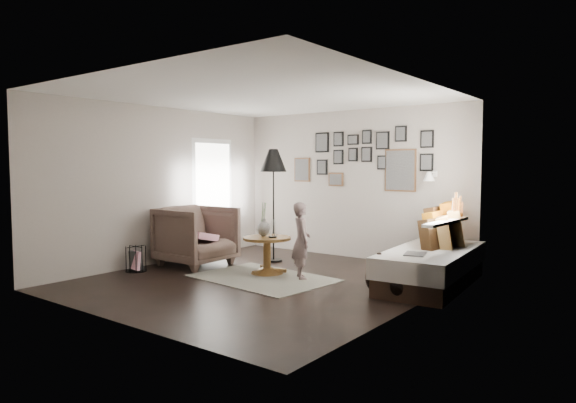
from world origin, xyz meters
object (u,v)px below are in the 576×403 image
Objects in this scene: armchair at (197,236)px; daybed at (435,259)px; demijohn_large at (379,278)px; demijohn_small at (400,285)px; pedestal_table at (267,257)px; magazine_basket at (136,259)px; vase at (264,226)px; child at (301,241)px; floor_lamp at (273,165)px.

daybed is at bearing -74.46° from armchair.
demijohn_small is (0.35, -0.12, -0.02)m from demijohn_large.
daybed is at bearing 89.15° from demijohn_small.
pedestal_table is 1.36× the size of demijohn_large.
daybed reaches higher than magazine_basket.
vase is at bearing 177.76° from demijohn_large.
demijohn_small is at bearing 12.60° from magazine_basket.
armchair is 3.26m from demijohn_large.
demijohn_small is at bearing -145.76° from child.
floor_lamp is 2.69m from magazine_basket.
magazine_basket is (-1.17, -1.93, -1.45)m from floor_lamp.
floor_lamp is at bearing 123.50° from pedestal_table.
magazine_basket is (-4.00, -1.94, -0.16)m from daybed.
pedestal_table is at bearing 175.48° from demijohn_small.
magazine_basket is at bearing -159.22° from daybed.
magazine_basket is (-0.39, -0.90, -0.30)m from armchair.
pedestal_table is 2.42m from daybed.
armchair is (-1.35, -0.17, 0.22)m from pedestal_table.
magazine_basket is 2.62m from child.
magazine_basket is 0.35× the size of child.
floor_lamp is 1.73× the size of child.
child reaches higher than armchair.
child is at bearing 2.54° from vase.
vase is 0.22× the size of daybed.
child is (-1.29, 0.11, 0.35)m from demijohn_large.
vase is 2.06m from magazine_basket.
magazine_basket is at bearing -164.46° from demijohn_large.
vase is 0.48× the size of armchair.
armchair is 2.78× the size of magazine_basket.
magazine_basket is 0.80× the size of demijohn_small.
magazine_basket is (-1.66, -1.09, -0.53)m from vase.
daybed is 3.76m from armchair.
pedestal_table is at bearing -164.00° from daybed.
floor_lamp reaches higher than vase.
armchair is 3.61m from demijohn_small.
child is at bearing 4.78° from pedestal_table.
armchair is 1.02m from magazine_basket.
vase is 0.27× the size of floor_lamp.
armchair is at bearing -178.05° from demijohn_large.
armchair is 2.03× the size of demijohn_large.
daybed is 1.06m from demijohn_small.
demijohn_small is at bearing -90.64° from armchair.
floor_lamp is (-0.49, 0.84, 0.92)m from vase.
armchair is at bearing -169.04° from daybed.
magazine_basket is 3.77m from demijohn_large.
daybed is 1.01m from demijohn_large.
vase is at bearing -82.12° from armchair.
floor_lamp is 4.97× the size of magazine_basket.
armchair is 1.97m from child.
pedestal_table is 0.65× the size of child.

